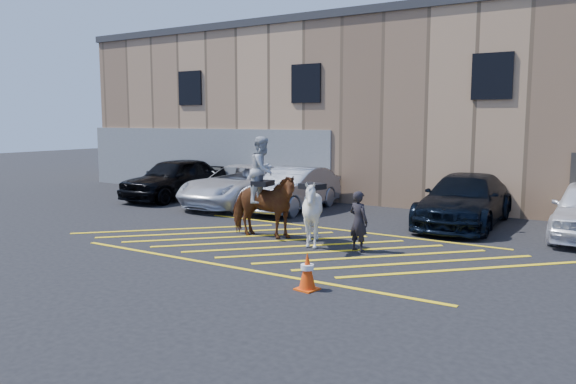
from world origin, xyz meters
The scene contains 11 objects.
ground centered at (0.00, 0.00, 0.00)m, with size 90.00×90.00×0.00m, color black.
car_black_suv centered at (-8.67, 4.46, 0.84)m, with size 1.98×4.91×1.67m, color black.
car_white_pickup centered at (-5.35, 4.47, 0.76)m, with size 2.52×5.47×1.52m, color silver.
car_silver_sedan centered at (-3.07, 4.52, 0.76)m, with size 1.61×4.61×1.52m, color gray.
car_blue_suv centered at (2.82, 4.91, 0.77)m, with size 2.16×5.30×1.54m, color black.
handler centered at (1.54, 0.04, 0.74)m, with size 0.54×0.36×1.49m, color black.
warehouse centered at (-0.01, 11.99, 3.65)m, with size 32.42×10.20×7.30m.
hatching_zone centered at (0.00, -0.30, 0.01)m, with size 12.60×5.12×0.01m.
mounted_bay centered at (-1.34, 0.12, 1.11)m, with size 2.19×1.21×2.76m.
saddled_white centered at (0.32, -0.08, 0.87)m, with size 1.76×1.88×1.73m.
traffic_cone centered at (2.07, -3.33, 0.37)m, with size 0.44×0.44×0.73m.
Camera 1 is at (7.23, -12.24, 3.20)m, focal length 35.00 mm.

